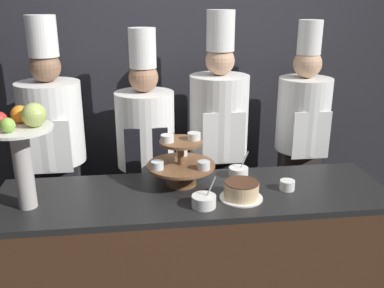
{
  "coord_description": "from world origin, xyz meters",
  "views": [
    {
      "loc": [
        -0.28,
        -1.82,
        1.9
      ],
      "look_at": [
        0.0,
        0.42,
        1.13
      ],
      "focal_mm": 40.0,
      "sensor_mm": 36.0,
      "label": 1
    }
  ],
  "objects_px": {
    "serving_bowl_far": "(238,172)",
    "chef_right": "(301,138)",
    "fruit_pedestal": "(22,142)",
    "serving_bowl_near": "(204,201)",
    "cup_white": "(287,185)",
    "tiered_stand": "(181,160)",
    "chef_center_left": "(146,150)",
    "cake_round": "(241,191)",
    "chef_left": "(54,147)",
    "chef_center_right": "(218,138)"
  },
  "relations": [
    {
      "from": "serving_bowl_far",
      "to": "cake_round",
      "type": "bearing_deg",
      "value": -100.22
    },
    {
      "from": "tiered_stand",
      "to": "chef_center_left",
      "type": "distance_m",
      "value": 0.53
    },
    {
      "from": "serving_bowl_near",
      "to": "serving_bowl_far",
      "type": "height_order",
      "value": "serving_bowl_near"
    },
    {
      "from": "cake_round",
      "to": "chef_center_left",
      "type": "relative_size",
      "value": 0.13
    },
    {
      "from": "fruit_pedestal",
      "to": "cup_white",
      "type": "bearing_deg",
      "value": 1.25
    },
    {
      "from": "fruit_pedestal",
      "to": "cup_white",
      "type": "relative_size",
      "value": 6.52
    },
    {
      "from": "chef_center_right",
      "to": "chef_right",
      "type": "height_order",
      "value": "chef_center_right"
    },
    {
      "from": "fruit_pedestal",
      "to": "chef_center_left",
      "type": "xyz_separation_m",
      "value": [
        0.61,
        0.66,
        -0.31
      ]
    },
    {
      "from": "cup_white",
      "to": "chef_center_right",
      "type": "distance_m",
      "value": 0.69
    },
    {
      "from": "cake_round",
      "to": "serving_bowl_far",
      "type": "height_order",
      "value": "serving_bowl_far"
    },
    {
      "from": "chef_right",
      "to": "fruit_pedestal",
      "type": "bearing_deg",
      "value": -158.73
    },
    {
      "from": "cake_round",
      "to": "serving_bowl_near",
      "type": "relative_size",
      "value": 1.42
    },
    {
      "from": "tiered_stand",
      "to": "serving_bowl_far",
      "type": "distance_m",
      "value": 0.38
    },
    {
      "from": "chef_center_left",
      "to": "chef_right",
      "type": "relative_size",
      "value": 0.98
    },
    {
      "from": "serving_bowl_near",
      "to": "chef_center_left",
      "type": "xyz_separation_m",
      "value": [
        -0.28,
        0.78,
        0.01
      ]
    },
    {
      "from": "cup_white",
      "to": "chef_center_right",
      "type": "relative_size",
      "value": 0.05
    },
    {
      "from": "cake_round",
      "to": "chef_right",
      "type": "relative_size",
      "value": 0.13
    },
    {
      "from": "cake_round",
      "to": "serving_bowl_near",
      "type": "distance_m",
      "value": 0.22
    },
    {
      "from": "tiered_stand",
      "to": "fruit_pedestal",
      "type": "xyz_separation_m",
      "value": [
        -0.8,
        -0.18,
        0.2
      ]
    },
    {
      "from": "chef_center_right",
      "to": "fruit_pedestal",
      "type": "bearing_deg",
      "value": -149.14
    },
    {
      "from": "serving_bowl_near",
      "to": "chef_left",
      "type": "bearing_deg",
      "value": 138.4
    },
    {
      "from": "chef_left",
      "to": "chef_center_right",
      "type": "bearing_deg",
      "value": -0.0
    },
    {
      "from": "serving_bowl_near",
      "to": "chef_left",
      "type": "height_order",
      "value": "chef_left"
    },
    {
      "from": "tiered_stand",
      "to": "cup_white",
      "type": "height_order",
      "value": "tiered_stand"
    },
    {
      "from": "tiered_stand",
      "to": "chef_center_right",
      "type": "distance_m",
      "value": 0.58
    },
    {
      "from": "chef_center_left",
      "to": "tiered_stand",
      "type": "bearing_deg",
      "value": -68.77
    },
    {
      "from": "chef_center_right",
      "to": "cup_white",
      "type": "bearing_deg",
      "value": -66.39
    },
    {
      "from": "tiered_stand",
      "to": "fruit_pedestal",
      "type": "relative_size",
      "value": 0.71
    },
    {
      "from": "chef_left",
      "to": "cup_white",
      "type": "bearing_deg",
      "value": -24.73
    },
    {
      "from": "tiered_stand",
      "to": "chef_center_right",
      "type": "xyz_separation_m",
      "value": [
        0.31,
        0.48,
        -0.04
      ]
    },
    {
      "from": "serving_bowl_near",
      "to": "chef_center_left",
      "type": "distance_m",
      "value": 0.83
    },
    {
      "from": "chef_left",
      "to": "chef_right",
      "type": "height_order",
      "value": "chef_left"
    },
    {
      "from": "chef_left",
      "to": "chef_center_right",
      "type": "xyz_separation_m",
      "value": [
        1.1,
        -0.0,
        0.01
      ]
    },
    {
      "from": "fruit_pedestal",
      "to": "chef_left",
      "type": "xyz_separation_m",
      "value": [
        0.01,
        0.66,
        -0.26
      ]
    },
    {
      "from": "cake_round",
      "to": "serving_bowl_far",
      "type": "distance_m",
      "value": 0.3
    },
    {
      "from": "serving_bowl_near",
      "to": "chef_left",
      "type": "distance_m",
      "value": 1.17
    },
    {
      "from": "tiered_stand",
      "to": "serving_bowl_far",
      "type": "relative_size",
      "value": 2.43
    },
    {
      "from": "cup_white",
      "to": "chef_center_left",
      "type": "distance_m",
      "value": 1.0
    },
    {
      "from": "serving_bowl_far",
      "to": "chef_right",
      "type": "xyz_separation_m",
      "value": [
        0.55,
        0.42,
        0.06
      ]
    },
    {
      "from": "cake_round",
      "to": "serving_bowl_near",
      "type": "height_order",
      "value": "serving_bowl_near"
    },
    {
      "from": "fruit_pedestal",
      "to": "cup_white",
      "type": "xyz_separation_m",
      "value": [
        1.38,
        0.03,
        -0.33
      ]
    },
    {
      "from": "serving_bowl_near",
      "to": "chef_center_left",
      "type": "relative_size",
      "value": 0.09
    },
    {
      "from": "cup_white",
      "to": "serving_bowl_far",
      "type": "xyz_separation_m",
      "value": [
        -0.23,
        0.21,
        0.0
      ]
    },
    {
      "from": "tiered_stand",
      "to": "chef_left",
      "type": "xyz_separation_m",
      "value": [
        -0.79,
        0.48,
        -0.05
      ]
    },
    {
      "from": "chef_center_left",
      "to": "chef_right",
      "type": "distance_m",
      "value": 1.09
    },
    {
      "from": "fruit_pedestal",
      "to": "cake_round",
      "type": "height_order",
      "value": "fruit_pedestal"
    },
    {
      "from": "chef_center_left",
      "to": "chef_left",
      "type": "bearing_deg",
      "value": 180.0
    },
    {
      "from": "serving_bowl_far",
      "to": "chef_right",
      "type": "bearing_deg",
      "value": 37.39
    },
    {
      "from": "fruit_pedestal",
      "to": "serving_bowl_near",
      "type": "height_order",
      "value": "fruit_pedestal"
    },
    {
      "from": "cake_round",
      "to": "chef_left",
      "type": "distance_m",
      "value": 1.3
    }
  ]
}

